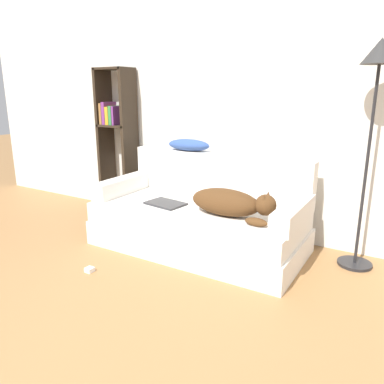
% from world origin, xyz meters
% --- Properties ---
extents(wall_back, '(7.28, 0.06, 2.70)m').
position_xyz_m(wall_back, '(0.00, 2.68, 1.35)').
color(wall_back, silver).
rests_on(wall_back, ground_plane).
extents(couch, '(1.84, 0.90, 0.39)m').
position_xyz_m(couch, '(-0.15, 2.05, 0.19)').
color(couch, silver).
rests_on(couch, ground_plane).
extents(couch_backrest, '(1.80, 0.15, 0.41)m').
position_xyz_m(couch_backrest, '(-0.15, 2.43, 0.60)').
color(couch_backrest, silver).
rests_on(couch_backrest, couch).
extents(couch_arm_left, '(0.15, 0.71, 0.16)m').
position_xyz_m(couch_arm_left, '(-1.00, 2.05, 0.47)').
color(couch_arm_left, silver).
rests_on(couch_arm_left, couch).
extents(couch_arm_right, '(0.15, 0.71, 0.16)m').
position_xyz_m(couch_arm_right, '(0.70, 2.05, 0.47)').
color(couch_arm_right, silver).
rests_on(couch_arm_right, couch).
extents(dog, '(0.72, 0.28, 0.24)m').
position_xyz_m(dog, '(0.21, 1.96, 0.50)').
color(dog, '#513319').
rests_on(dog, couch).
extents(laptop, '(0.36, 0.28, 0.02)m').
position_xyz_m(laptop, '(-0.42, 1.95, 0.40)').
color(laptop, '#2D2D30').
rests_on(laptop, couch).
extents(throw_pillow, '(0.44, 0.20, 0.11)m').
position_xyz_m(throw_pillow, '(-0.47, 2.42, 0.86)').
color(throw_pillow, '#335199').
rests_on(throw_pillow, couch_backrest).
extents(bookshelf, '(0.40, 0.26, 1.61)m').
position_xyz_m(bookshelf, '(-1.46, 2.50, 0.92)').
color(bookshelf, '#2D2319').
rests_on(bookshelf, ground_plane).
extents(floor_lamp, '(0.27, 0.27, 1.73)m').
position_xyz_m(floor_lamp, '(1.12, 2.41, 1.40)').
color(floor_lamp, '#232326').
rests_on(floor_lamp, ground_plane).
extents(power_adapter, '(0.06, 0.06, 0.04)m').
position_xyz_m(power_adapter, '(-0.64, 1.21, 0.02)').
color(power_adapter, white).
rests_on(power_adapter, ground_plane).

